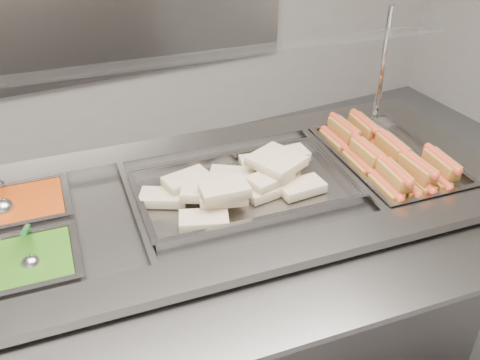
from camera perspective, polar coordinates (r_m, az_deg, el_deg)
name	(u,v)px	position (r m, az deg, el deg)	size (l,w,h in m)	color
steam_counter	(227,289)	(2.17, -1.34, -11.50)	(2.08, 1.09, 0.96)	slate
tray_rail	(291,307)	(1.51, 5.42, -13.34)	(1.93, 0.59, 0.06)	gray
sneeze_guard	(202,60)	(1.89, -4.06, 12.64)	(1.78, 0.50, 0.47)	silver
pan_hotdogs	(387,165)	(2.16, 15.37, 1.53)	(0.42, 0.62, 0.11)	gray
pan_wraps	(243,192)	(1.90, 0.30, -1.26)	(0.76, 0.50, 0.07)	gray
pan_beans	(20,214)	(1.96, -22.41, -3.41)	(0.34, 0.29, 0.11)	gray
pan_peas	(23,273)	(1.72, -22.19, -9.16)	(0.34, 0.29, 0.11)	gray
hotdogs_in_buns	(383,156)	(2.12, 15.01, 2.49)	(0.31, 0.57, 0.12)	#9E6521
tortilla_wraps	(242,181)	(1.88, 0.27, -0.08)	(0.67, 0.37, 0.10)	#CAB188
ladle	(3,207)	(1.93, -23.95, -2.67)	(0.07, 0.20, 0.16)	#BBBCC0
serving_spoon	(30,258)	(1.68, -21.48, -7.73)	(0.06, 0.19, 0.14)	#BBBCC0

